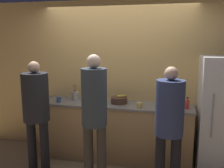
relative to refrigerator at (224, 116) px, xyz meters
name	(u,v)px	position (x,y,z in m)	size (l,w,h in m)	color
ground_plane	(110,167)	(-1.64, -0.28, -0.86)	(14.00, 14.00, 0.00)	#8C704C
wall_back	(118,79)	(-1.64, 0.34, 0.44)	(5.20, 0.06, 2.60)	#E0B266
counter	(115,131)	(-1.64, 0.06, -0.39)	(2.47, 0.60, 0.94)	tan
refrigerator	(224,116)	(0.00, 0.00, 0.00)	(0.71, 0.66, 1.73)	white
person_left	(36,106)	(-2.66, -0.61, 0.14)	(0.38, 0.38, 1.66)	black
person_center	(94,110)	(-1.73, -0.76, 0.19)	(0.33, 0.33, 1.78)	#38332D
person_right	(169,120)	(-0.78, -0.72, 0.12)	(0.35, 0.35, 1.64)	black
fruit_bowl	(119,100)	(-1.57, 0.07, 0.13)	(0.26, 0.26, 0.14)	#4C3323
utensil_crock	(75,96)	(-2.34, 0.12, 0.15)	(0.12, 0.12, 0.27)	#ADA393
bottle_green	(178,103)	(-0.65, 0.08, 0.14)	(0.07, 0.07, 0.15)	#236033
bottle_red	(187,104)	(-0.52, -0.02, 0.15)	(0.06, 0.06, 0.18)	red
cup_yellow	(140,105)	(-1.22, -0.12, 0.12)	(0.09, 0.09, 0.08)	gold
cup_blue	(59,99)	(-2.56, -0.07, 0.12)	(0.07, 0.07, 0.08)	#335184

